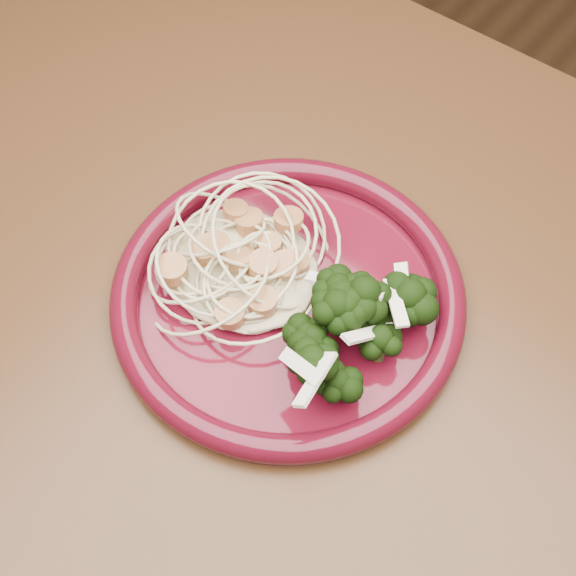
{
  "coord_description": "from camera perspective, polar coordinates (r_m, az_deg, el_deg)",
  "views": [
    {
      "loc": [
        0.3,
        -0.2,
        1.26
      ],
      "look_at": [
        0.11,
        0.05,
        0.77
      ],
      "focal_mm": 50.0,
      "sensor_mm": 36.0,
      "label": 1
    }
  ],
  "objects": [
    {
      "name": "broccoli_pile",
      "position": [
        0.56,
        4.46,
        -2.04
      ],
      "size": [
        0.09,
        0.14,
        0.05
      ],
      "primitive_type": "ellipsoid",
      "rotation": [
        0.0,
        0.0,
        0.07
      ],
      "color": "black",
      "rests_on": "dinner_plate"
    },
    {
      "name": "spaghetti_pile",
      "position": [
        0.6,
        -3.43,
        1.92
      ],
      "size": [
        0.13,
        0.12,
        0.03
      ],
      "primitive_type": "ellipsoid",
      "rotation": [
        0.0,
        0.0,
        0.07
      ],
      "color": "beige",
      "rests_on": "dinner_plate"
    },
    {
      "name": "scallop_cluster",
      "position": [
        0.57,
        -3.59,
        3.79
      ],
      "size": [
        0.12,
        0.12,
        0.04
      ],
      "primitive_type": null,
      "rotation": [
        0.0,
        0.0,
        0.07
      ],
      "color": "#C1804A",
      "rests_on": "spaghetti_pile"
    },
    {
      "name": "dinner_plate",
      "position": [
        0.59,
        0.0,
        -0.55
      ],
      "size": [
        0.28,
        0.28,
        0.02
      ],
      "rotation": [
        0.0,
        0.0,
        0.07
      ],
      "color": "#4D0917",
      "rests_on": "dining_table"
    },
    {
      "name": "dining_table",
      "position": [
        0.71,
        -9.14,
        -3.27
      ],
      "size": [
        1.2,
        0.8,
        0.75
      ],
      "color": "#472814",
      "rests_on": "ground"
    },
    {
      "name": "onion_garnish",
      "position": [
        0.54,
        4.66,
        -0.43
      ],
      "size": [
        0.06,
        0.09,
        0.05
      ],
      "primitive_type": null,
      "rotation": [
        0.0,
        0.0,
        0.07
      ],
      "color": "#F0E7CC",
      "rests_on": "broccoli_pile"
    }
  ]
}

